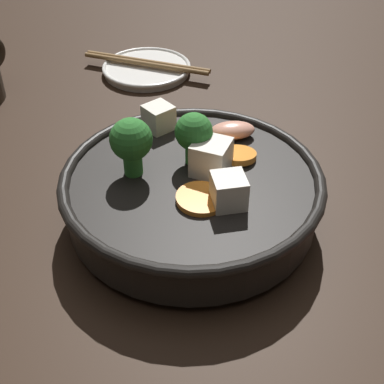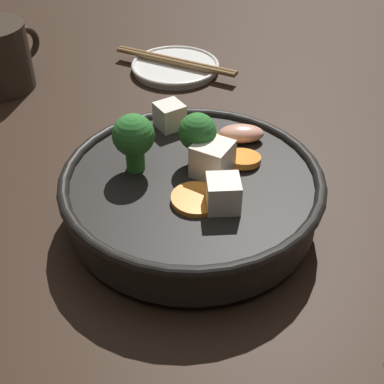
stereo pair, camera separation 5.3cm
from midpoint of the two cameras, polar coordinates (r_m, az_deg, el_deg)
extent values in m
plane|color=black|center=(0.56, -2.74, -3.00)|extent=(3.00, 3.00, 0.00)
cylinder|color=black|center=(0.55, -2.76, -2.61)|extent=(0.14, 0.14, 0.01)
cylinder|color=black|center=(0.54, -2.85, -0.48)|extent=(0.25, 0.25, 0.04)
torus|color=black|center=(0.52, -2.92, 1.36)|extent=(0.26, 0.26, 0.01)
cylinder|color=brown|center=(0.53, -2.88, 0.34)|extent=(0.24, 0.24, 0.02)
cylinder|color=orange|center=(0.56, -1.00, 4.91)|extent=(0.05, 0.05, 0.01)
cylinder|color=orange|center=(0.49, -2.10, -0.83)|extent=(0.07, 0.07, 0.01)
cylinder|color=orange|center=(0.55, 2.13, 3.83)|extent=(0.05, 0.05, 0.01)
cylinder|color=green|center=(0.53, -9.20, 3.03)|extent=(0.02, 0.02, 0.02)
sphere|color=#2D752D|center=(0.51, -9.51, 5.47)|extent=(0.04, 0.04, 0.04)
cylinder|color=green|center=(0.54, -2.66, 4.14)|extent=(0.02, 0.02, 0.02)
sphere|color=#2D752D|center=(0.53, -2.74, 6.35)|extent=(0.04, 0.04, 0.04)
cube|color=silver|center=(0.52, -0.87, 3.60)|extent=(0.04, 0.04, 0.03)
cube|color=silver|center=(0.59, -6.18, 7.83)|extent=(0.03, 0.03, 0.03)
cube|color=silver|center=(0.48, 0.80, 0.00)|extent=(0.04, 0.04, 0.03)
ellipsoid|color=#EA9E84|center=(0.58, 1.70, 6.51)|extent=(0.05, 0.05, 0.02)
cylinder|color=white|center=(0.84, -6.71, 12.78)|extent=(0.13, 0.13, 0.01)
torus|color=white|center=(0.84, -6.74, 13.08)|extent=(0.14, 0.14, 0.01)
cylinder|color=olive|center=(0.84, -6.66, 13.60)|extent=(0.06, 0.20, 0.01)
cylinder|color=olive|center=(0.83, -6.89, 13.37)|extent=(0.06, 0.20, 0.01)
camera|label=1|loc=(0.03, -92.86, -2.30)|focal=50.00mm
camera|label=2|loc=(0.03, 87.14, 2.30)|focal=50.00mm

